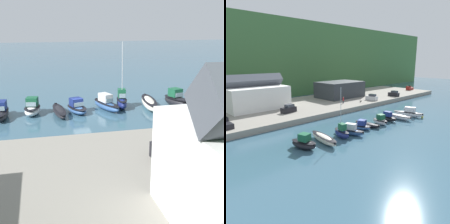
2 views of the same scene
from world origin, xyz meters
The scene contains 11 objects.
ground_plane centered at (0.00, 0.00, 0.00)m, with size 320.00×320.00×0.00m, color #385B70.
quay_promenade centered at (0.00, 25.43, 0.72)m, with size 131.72×27.76×1.43m.
moored_boat_0 centered at (-15.25, -1.56, 1.03)m, with size 3.50×5.48×2.79m.
moored_boat_1 centered at (-10.79, -1.64, 0.75)m, with size 3.27×8.58×1.42m.
moored_boat_2 centered at (-6.54, -2.21, 1.15)m, with size 2.15×4.53×10.14m.
moored_boat_3 centered at (-4.04, -1.97, 0.88)m, with size 3.88×6.77×2.45m.
moored_boat_4 centered at (0.55, -1.25, 0.78)m, with size 3.54×5.08×2.20m.
moored_boat_5 centered at (3.14, -0.86, 0.54)m, with size 2.24×6.90×0.99m.
moored_boat_6 centered at (6.88, -1.85, 0.92)m, with size 2.94×4.67×2.52m.
moored_boat_7 centered at (10.97, -0.98, 0.88)m, with size 1.97×5.93×2.43m.
parked_car_0 centered at (-5.62, 19.17, 2.35)m, with size 4.39×2.32×2.16m.
Camera 1 is at (5.67, 42.76, 13.11)m, focal length 50.00 mm.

